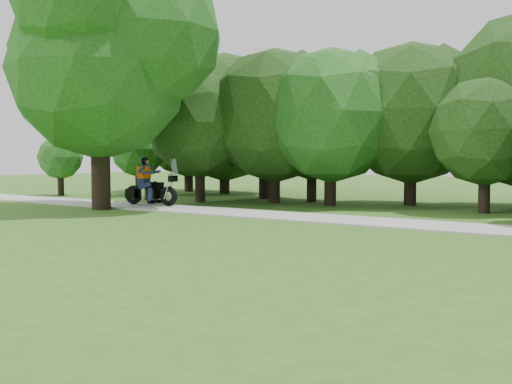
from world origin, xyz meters
The scene contains 5 objects.
ground centered at (0.00, 0.00, 0.00)m, with size 100.00×100.00×0.00m, color #2D5F1B.
walkway centered at (0.00, 8.00, 0.03)m, with size 60.00×2.20×0.06m, color #A7A7A1.
tree_line centered at (1.01, 14.36, 3.63)m, with size 39.27×10.74×7.77m.
big_tree_west centered at (-10.54, 6.85, 5.76)m, with size 8.64×6.56×9.96m.
touring_motorcycle centered at (-9.95, 8.30, 0.73)m, with size 2.43×0.90×1.85m.
Camera 1 is at (5.70, -7.51, 1.90)m, focal length 40.00 mm.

